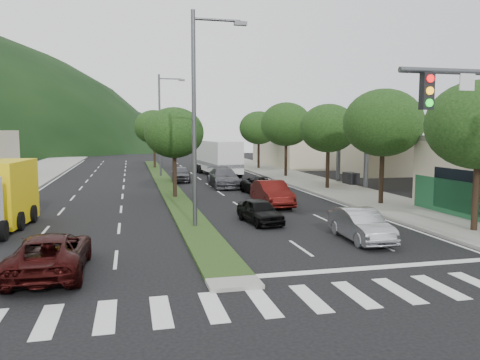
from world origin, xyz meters
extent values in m
plane|color=black|center=(0.00, 0.00, 0.00)|extent=(160.00, 160.00, 0.00)
cube|color=gray|center=(12.50, 25.00, 0.07)|extent=(5.00, 90.00, 0.15)
cube|color=#223C16|center=(0.00, 28.00, 0.06)|extent=(1.60, 56.00, 0.12)
cube|color=silver|center=(0.00, -2.00, 0.01)|extent=(19.00, 2.20, 0.01)
cube|color=black|center=(5.40, -1.65, 5.70)|extent=(0.35, 0.25, 1.05)
cube|color=silver|center=(19.00, 22.00, 5.00)|extent=(12.00, 8.00, 0.50)
cube|color=yellow|center=(19.00, 22.00, 4.65)|extent=(12.20, 8.20, 0.50)
cylinder|color=#47494C|center=(15.00, 19.50, 2.30)|extent=(0.36, 0.36, 4.60)
cylinder|color=#47494C|center=(23.00, 19.50, 2.30)|extent=(0.36, 0.36, 4.60)
cylinder|color=#47494C|center=(15.00, 24.50, 2.30)|extent=(0.36, 0.36, 4.60)
cylinder|color=#47494C|center=(23.00, 24.50, 2.30)|extent=(0.36, 0.36, 4.60)
cube|color=black|center=(15.00, 22.00, 0.55)|extent=(0.80, 1.60, 1.10)
cube|color=black|center=(23.00, 22.00, 0.55)|extent=(0.80, 1.60, 1.10)
cube|color=beige|center=(19.50, 44.00, 2.60)|extent=(10.00, 16.00, 5.20)
cylinder|color=black|center=(12.00, 4.00, 1.97)|extent=(0.28, 0.28, 3.64)
ellipsoid|color=black|center=(12.00, 4.00, 4.83)|extent=(4.60, 4.60, 3.91)
cylinder|color=black|center=(12.00, 12.00, 2.05)|extent=(0.28, 0.28, 3.81)
ellipsoid|color=black|center=(12.00, 12.00, 5.05)|extent=(4.80, 4.80, 4.08)
cylinder|color=black|center=(12.00, 20.00, 1.94)|extent=(0.28, 0.28, 3.58)
ellipsoid|color=black|center=(12.00, 20.00, 4.76)|extent=(4.40, 4.40, 3.74)
cylinder|color=black|center=(12.00, 30.00, 2.11)|extent=(0.28, 0.28, 3.92)
ellipsoid|color=black|center=(12.00, 30.00, 5.19)|extent=(5.00, 5.00, 4.25)
cylinder|color=black|center=(12.00, 40.00, 2.00)|extent=(0.28, 0.28, 3.70)
ellipsoid|color=black|center=(12.00, 40.00, 4.90)|extent=(4.60, 4.60, 3.91)
cylinder|color=black|center=(0.00, 18.00, 1.80)|extent=(0.28, 0.28, 3.36)
ellipsoid|color=black|center=(0.00, 18.00, 4.44)|extent=(4.00, 4.00, 3.40)
cylinder|color=black|center=(0.00, 44.00, 2.02)|extent=(0.28, 0.28, 3.81)
ellipsoid|color=black|center=(0.00, 44.00, 5.02)|extent=(4.80, 4.80, 4.08)
cylinder|color=#47494C|center=(0.00, 8.00, 5.00)|extent=(0.20, 0.20, 10.00)
cylinder|color=#47494C|center=(1.10, 8.00, 9.60)|extent=(2.20, 0.12, 0.12)
cube|color=#47494C|center=(2.20, 8.00, 9.50)|extent=(0.60, 0.25, 0.18)
cylinder|color=#47494C|center=(0.00, 33.00, 5.00)|extent=(0.20, 0.20, 10.00)
cylinder|color=#47494C|center=(1.10, 33.00, 9.60)|extent=(2.20, 0.12, 0.12)
cube|color=#47494C|center=(2.20, 33.00, 9.50)|extent=(0.60, 0.25, 0.18)
imported|color=#A3A6AB|center=(6.39, 3.89, 0.66)|extent=(1.56, 4.06, 1.32)
imported|color=black|center=(-5.47, 2.00, 0.67)|extent=(2.24, 4.82, 1.34)
imported|color=black|center=(3.28, 8.40, 0.60)|extent=(1.86, 3.69, 1.21)
imported|color=#4C4D52|center=(4.46, 23.40, 0.77)|extent=(2.16, 5.32, 1.54)
imported|color=#4C0F0C|center=(5.45, 13.40, 0.76)|extent=(1.65, 4.64, 1.53)
imported|color=black|center=(6.30, 18.40, 0.63)|extent=(2.56, 4.72, 1.26)
imported|color=#4C4C51|center=(1.50, 28.40, 0.69)|extent=(1.94, 4.17, 1.38)
cube|color=yellow|center=(-8.92, 10.46, 1.65)|extent=(2.63, 4.28, 3.01)
cylinder|color=black|center=(-8.13, 7.18, 0.44)|extent=(0.38, 0.90, 0.87)
cylinder|color=black|center=(-7.92, 9.29, 0.44)|extent=(0.38, 0.90, 0.87)
cylinder|color=black|center=(-7.72, 11.20, 0.44)|extent=(0.38, 0.90, 0.87)
cube|color=silver|center=(5.87, 33.44, 1.99)|extent=(3.28, 9.36, 3.06)
cube|color=slate|center=(5.87, 33.44, 1.22)|extent=(3.34, 9.37, 0.36)
cylinder|color=black|center=(4.30, 37.00, 0.46)|extent=(0.43, 0.94, 0.92)
cylinder|color=black|center=(6.85, 37.20, 0.46)|extent=(0.43, 0.94, 0.92)
cylinder|color=black|center=(4.39, 35.90, 0.46)|extent=(0.43, 0.94, 0.92)
cylinder|color=black|center=(6.93, 36.10, 0.46)|extent=(0.43, 0.94, 0.92)
cylinder|color=black|center=(4.86, 30.04, 0.46)|extent=(0.43, 0.94, 0.92)
cylinder|color=black|center=(7.40, 30.24, 0.46)|extent=(0.43, 0.94, 0.92)
camera|label=1|loc=(-2.92, -13.62, 4.58)|focal=35.00mm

